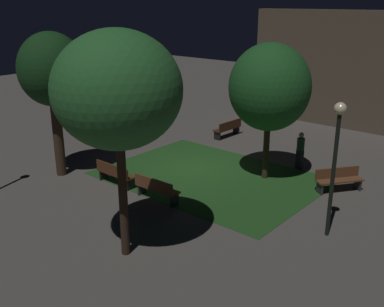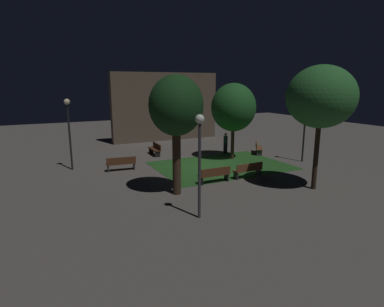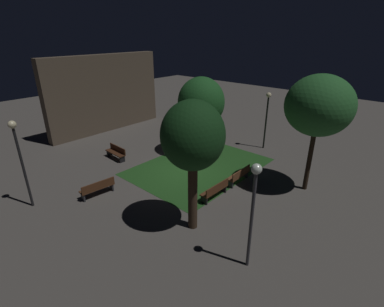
{
  "view_description": "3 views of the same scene",
  "coord_description": "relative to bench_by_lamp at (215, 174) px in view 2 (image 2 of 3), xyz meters",
  "views": [
    {
      "loc": [
        11.71,
        -13.83,
        6.85
      ],
      "look_at": [
        0.14,
        -0.19,
        0.75
      ],
      "focal_mm": 42.29,
      "sensor_mm": 36.0,
      "label": 1
    },
    {
      "loc": [
        -9.64,
        -17.8,
        5.31
      ],
      "look_at": [
        -0.57,
        0.56,
        0.83
      ],
      "focal_mm": 29.9,
      "sensor_mm": 36.0,
      "label": 2
    },
    {
      "loc": [
        -11.51,
        -11.0,
        8.07
      ],
      "look_at": [
        1.04,
        0.22,
        0.83
      ],
      "focal_mm": 26.72,
      "sensor_mm": 36.0,
      "label": 3
    }
  ],
  "objects": [
    {
      "name": "tree_left_canopy",
      "position": [
        4.04,
        4.42,
        3.21
      ],
      "size": [
        3.13,
        3.13,
        5.38
      ],
      "color": "#38281C",
      "rests_on": "ground"
    },
    {
      "name": "grass_lawn",
      "position": [
        2.31,
        3.07,
        -0.48
      ],
      "size": [
        8.55,
        6.22,
        0.01
      ],
      "primitive_type": "cube",
      "color": "#23511E",
      "rests_on": "ground"
    },
    {
      "name": "pedestrian",
      "position": [
        4.61,
        6.25,
        0.37
      ],
      "size": [
        0.33,
        0.32,
        1.61
      ],
      "color": "black",
      "rests_on": "ground"
    },
    {
      "name": "lamp_post_path_center",
      "position": [
        8.0,
        1.59,
        2.38
      ],
      "size": [
        0.36,
        0.36,
        4.15
      ],
      "color": "black",
      "rests_on": "ground"
    },
    {
      "name": "bench_back_row",
      "position": [
        6.85,
        5.06,
        0.0
      ],
      "size": [
        1.44,
        1.74,
        0.88
      ],
      "color": "brown",
      "rests_on": "ground"
    },
    {
      "name": "tree_back_right",
      "position": [
        -2.55,
        -0.7,
        3.77
      ],
      "size": [
        2.57,
        2.57,
        5.75
      ],
      "color": "#38281C",
      "rests_on": "ground"
    },
    {
      "name": "tree_lawn_side",
      "position": [
        4.1,
        -3.12,
        4.19
      ],
      "size": [
        3.34,
        3.34,
        6.23
      ],
      "color": "#2D2116",
      "rests_on": "ground"
    },
    {
      "name": "lamp_post_plaza_east",
      "position": [
        -6.67,
        6.39,
        2.54
      ],
      "size": [
        0.36,
        0.36,
        4.43
      ],
      "color": "black",
      "rests_on": "ground"
    },
    {
      "name": "bench_front_left",
      "position": [
        -3.95,
        4.76,
        0.0
      ],
      "size": [
        1.84,
        0.66,
        0.88
      ],
      "color": "#512D19",
      "rests_on": "ground"
    },
    {
      "name": "bench_path_side",
      "position": [
        2.24,
        0.0,
        0.0
      ],
      "size": [
        1.81,
        0.52,
        0.88
      ],
      "color": "brown",
      "rests_on": "ground"
    },
    {
      "name": "lamp_post_near_wall",
      "position": [
        -2.9,
        -3.75,
        2.4
      ],
      "size": [
        0.36,
        0.36,
        4.19
      ],
      "color": "#333338",
      "rests_on": "ground"
    },
    {
      "name": "bench_by_lamp",
      "position": [
        0.0,
        0.0,
        0.0
      ],
      "size": [
        1.81,
        0.5,
        0.88
      ],
      "color": "#512D19",
      "rests_on": "ground"
    },
    {
      "name": "ground_plane",
      "position": [
        1.12,
        3.33,
        -0.48
      ],
      "size": [
        60.0,
        60.0,
        0.0
      ],
      "primitive_type": "plane",
      "color": "#56514C"
    },
    {
      "name": "building_wall_backdrop",
      "position": [
        2.78,
        14.01,
        2.69
      ],
      "size": [
        10.38,
        0.8,
        6.35
      ],
      "primitive_type": "cube",
      "color": "brown",
      "rests_on": "ground"
    },
    {
      "name": "bench_lawn_edge",
      "position": [
        -0.49,
        8.12,
        0.0
      ],
      "size": [
        0.55,
        1.82,
        0.88
      ],
      "color": "#422314",
      "rests_on": "ground"
    }
  ]
}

